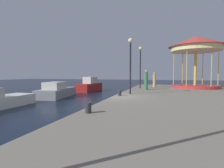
# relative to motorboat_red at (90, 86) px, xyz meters

# --- Properties ---
(ground_plane) EXTENTS (120.00, 120.00, 0.00)m
(ground_plane) POSITION_rel_motorboat_red_xyz_m (6.24, -10.08, -0.73)
(ground_plane) COLOR black
(motorboat_red) EXTENTS (2.17, 4.45, 1.93)m
(motorboat_red) POSITION_rel_motorboat_red_xyz_m (0.00, 0.00, 0.00)
(motorboat_red) COLOR maroon
(motorboat_red) RESTS_ON ground
(motorboat_grey) EXTENTS (2.97, 5.52, 1.53)m
(motorboat_grey) POSITION_rel_motorboat_red_xyz_m (-0.77, -6.43, -0.15)
(motorboat_grey) COLOR gray
(motorboat_grey) RESTS_ON ground
(carousel) EXTENTS (5.73, 5.73, 5.61)m
(carousel) POSITION_rel_motorboat_red_xyz_m (12.89, -0.86, 4.29)
(carousel) COLOR #B23333
(carousel) RESTS_ON quay_dock
(lamp_post_mid_promenade) EXTENTS (0.36, 0.36, 4.17)m
(lamp_post_mid_promenade) POSITION_rel_motorboat_red_xyz_m (7.16, -8.68, 2.93)
(lamp_post_mid_promenade) COLOR black
(lamp_post_mid_promenade) RESTS_ON quay_dock
(lamp_post_far_end) EXTENTS (0.36, 0.36, 4.38)m
(lamp_post_far_end) POSITION_rel_motorboat_red_xyz_m (7.20, -3.07, 3.06)
(lamp_post_far_end) COLOR black
(lamp_post_far_end) RESTS_ON quay_dock
(bollard_north) EXTENTS (0.24, 0.24, 0.40)m
(bollard_north) POSITION_rel_motorboat_red_xyz_m (6.63, -9.88, 0.27)
(bollard_north) COLOR #2D2D33
(bollard_north) RESTS_ON quay_dock
(bollard_south) EXTENTS (0.24, 0.24, 0.40)m
(bollard_south) POSITION_rel_motorboat_red_xyz_m (6.75, -15.38, 0.27)
(bollard_south) COLOR #2D2D33
(bollard_south) RESTS_ON quay_dock
(person_far_corner) EXTENTS (0.34, 0.34, 1.71)m
(person_far_corner) POSITION_rel_motorboat_red_xyz_m (8.57, -0.91, 0.87)
(person_far_corner) COLOR tan
(person_far_corner) RESTS_ON quay_dock
(person_by_the_water) EXTENTS (0.34, 0.34, 1.91)m
(person_by_the_water) POSITION_rel_motorboat_red_xyz_m (7.96, -4.65, 0.97)
(person_by_the_water) COLOR #387247
(person_by_the_water) RESTS_ON quay_dock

